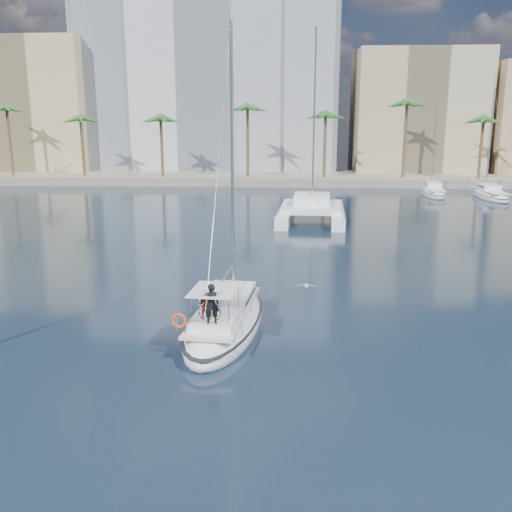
{
  "coord_description": "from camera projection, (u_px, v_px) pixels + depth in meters",
  "views": [
    {
      "loc": [
        1.66,
        -26.79,
        9.84
      ],
      "look_at": [
        -0.02,
        1.5,
        2.88
      ],
      "focal_mm": 40.0,
      "sensor_mm": 36.0,
      "label": 1
    }
  ],
  "objects": [
    {
      "name": "ground",
      "position": [
        255.0,
        319.0,
        28.41
      ],
      "size": [
        160.0,
        160.0,
        0.0
      ],
      "primitive_type": "plane",
      "color": "black",
      "rests_on": "ground"
    },
    {
      "name": "quay",
      "position": [
        279.0,
        178.0,
        87.4
      ],
      "size": [
        120.0,
        14.0,
        1.2
      ],
      "primitive_type": "cube",
      "color": "gray",
      "rests_on": "ground"
    },
    {
      "name": "building_modern",
      "position": [
        210.0,
        91.0,
        96.53
      ],
      "size": [
        42.0,
        16.0,
        28.0
      ],
      "primitive_type": "cube",
      "color": "silver",
      "rests_on": "ground"
    },
    {
      "name": "building_tan_left",
      "position": [
        29.0,
        109.0,
        95.09
      ],
      "size": [
        22.0,
        14.0,
        22.0
      ],
      "primitive_type": "cube",
      "color": "tan",
      "rests_on": "ground"
    },
    {
      "name": "building_beige",
      "position": [
        416.0,
        115.0,
        92.62
      ],
      "size": [
        20.0,
        14.0,
        20.0
      ],
      "primitive_type": "cube",
      "color": "tan",
      "rests_on": "ground"
    },
    {
      "name": "palm_left",
      "position": [
        46.0,
        113.0,
        83.17
      ],
      "size": [
        3.6,
        3.6,
        12.3
      ],
      "color": "brown",
      "rests_on": "ground"
    },
    {
      "name": "palm_centre",
      "position": [
        279.0,
        113.0,
        81.21
      ],
      "size": [
        3.6,
        3.6,
        12.3
      ],
      "color": "brown",
      "rests_on": "ground"
    },
    {
      "name": "main_sloop",
      "position": [
        225.0,
        321.0,
        26.72
      ],
      "size": [
        4.1,
        10.18,
        14.74
      ],
      "rotation": [
        0.0,
        0.0,
        -0.1
      ],
      "color": "white",
      "rests_on": "ground"
    },
    {
      "name": "catamaran",
      "position": [
        312.0,
        208.0,
        55.46
      ],
      "size": [
        6.96,
        12.76,
        18.04
      ],
      "rotation": [
        0.0,
        0.0,
        -0.06
      ],
      "color": "white",
      "rests_on": "ground"
    },
    {
      "name": "seagull",
      "position": [
        307.0,
        286.0,
        32.95
      ],
      "size": [
        1.11,
        0.48,
        0.2
      ],
      "color": "silver",
      "rests_on": "ground"
    },
    {
      "name": "moored_yacht_a",
      "position": [
        433.0,
        195.0,
        72.82
      ],
      "size": [
        3.37,
        9.52,
        11.9
      ],
      "primitive_type": null,
      "rotation": [
        0.0,
        0.0,
        -0.07
      ],
      "color": "white",
      "rests_on": "ground"
    },
    {
      "name": "moored_yacht_b",
      "position": [
        490.0,
        198.0,
        70.51
      ],
      "size": [
        3.32,
        10.83,
        13.72
      ],
      "primitive_type": null,
      "rotation": [
        0.0,
        0.0,
        -0.02
      ],
      "color": "white",
      "rests_on": "ground"
    }
  ]
}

